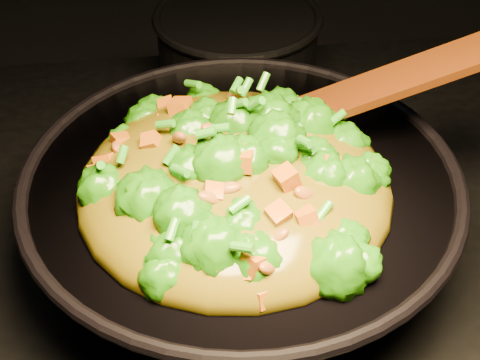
{
  "coord_description": "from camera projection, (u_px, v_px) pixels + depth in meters",
  "views": [
    {
      "loc": [
        -0.07,
        -0.59,
        1.5
      ],
      "look_at": [
        0.01,
        -0.03,
        1.02
      ],
      "focal_mm": 50.0,
      "sensor_mm": 36.0,
      "label": 1
    }
  ],
  "objects": [
    {
      "name": "wok",
      "position": [
        241.0,
        219.0,
        0.77
      ],
      "size": [
        0.59,
        0.59,
        0.13
      ],
      "primitive_type": null,
      "rotation": [
        0.0,
        0.0,
        0.3
      ],
      "color": "black",
      "rests_on": "stovetop"
    },
    {
      "name": "stir_fry",
      "position": [
        234.0,
        149.0,
        0.67
      ],
      "size": [
        0.34,
        0.34,
        0.11
      ],
      "primitive_type": null,
      "rotation": [
        0.0,
        0.0,
        0.04
      ],
      "color": "#247208",
      "rests_on": "wok"
    },
    {
      "name": "spatula",
      "position": [
        355.0,
        95.0,
        0.73
      ],
      "size": [
        0.35,
        0.08,
        0.15
      ],
      "primitive_type": "cube",
      "rotation": [
        0.0,
        -0.38,
        -0.08
      ],
      "color": "#3D1204",
      "rests_on": "wok"
    },
    {
      "name": "back_pot",
      "position": [
        238.0,
        54.0,
        1.04
      ],
      "size": [
        0.31,
        0.31,
        0.14
      ],
      "primitive_type": "cylinder",
      "rotation": [
        0.0,
        0.0,
        0.34
      ],
      "color": "black",
      "rests_on": "stovetop"
    }
  ]
}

